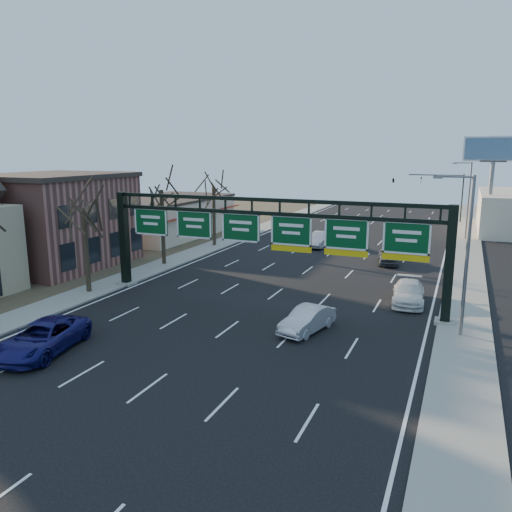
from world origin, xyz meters
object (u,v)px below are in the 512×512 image
at_px(car_blue_suv, 43,338).
at_px(car_silver_sedan, 307,320).
at_px(sign_gantry, 268,236).
at_px(car_white_wagon, 408,293).

xyz_separation_m(car_blue_suv, car_silver_sedan, (11.70, 8.23, -0.09)).
bearing_deg(sign_gantry, car_white_wagon, 21.04).
bearing_deg(car_white_wagon, car_silver_sedan, -125.91).
xyz_separation_m(car_blue_suv, car_white_wagon, (16.48, 16.21, -0.07)).
height_order(sign_gantry, car_silver_sedan, sign_gantry).
relative_size(sign_gantry, car_silver_sedan, 5.74).
bearing_deg(car_silver_sedan, car_white_wagon, 73.31).
bearing_deg(car_silver_sedan, car_blue_suv, -130.62).
distance_m(car_silver_sedan, car_white_wagon, 9.29).
distance_m(car_blue_suv, car_white_wagon, 23.11).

